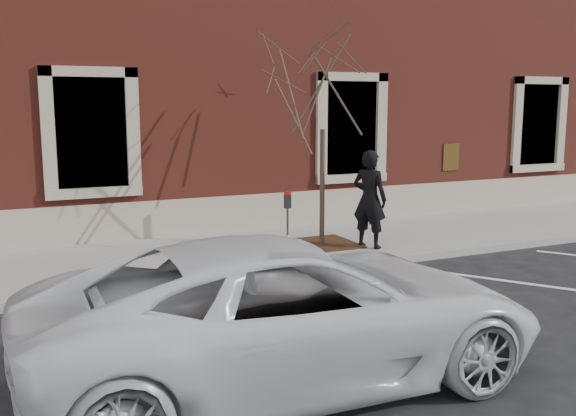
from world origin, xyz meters
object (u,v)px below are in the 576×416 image
white_truck (289,311)px  parking_meter (288,212)px  sapling (323,97)px  man (370,199)px

white_truck → parking_meter: bearing=-23.2°
parking_meter → sapling: (1.16, 0.86, 2.08)m
parking_meter → sapling: size_ratio=0.30×
sapling → white_truck: (-3.17, -5.25, -2.33)m
parking_meter → white_truck: (-2.00, -4.39, -0.25)m
man → sapling: (-0.73, 0.62, 1.99)m
man → parking_meter: man is taller
sapling → white_truck: sapling is taller
parking_meter → sapling: sapling is taller
man → parking_meter: size_ratio=1.54×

